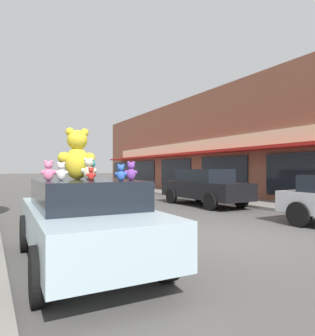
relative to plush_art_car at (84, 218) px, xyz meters
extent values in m
plane|color=#514F4C|center=(3.49, 0.16, -0.78)|extent=(260.00, 260.00, 0.00)
cube|color=brown|center=(18.64, 11.13, 2.56)|extent=(15.81, 31.37, 6.70)
cube|color=red|center=(10.12, 11.13, 1.87)|extent=(1.25, 26.35, 0.12)
cube|color=beige|center=(10.69, 11.13, 2.42)|extent=(0.08, 25.10, 0.70)
cube|color=black|center=(10.70, 3.28, 0.62)|extent=(0.06, 3.97, 2.00)
cube|color=black|center=(10.70, 8.51, 0.62)|extent=(0.06, 3.97, 2.00)
cube|color=black|center=(10.70, 13.74, 0.62)|extent=(0.06, 3.97, 2.00)
cube|color=black|center=(10.70, 18.97, 0.62)|extent=(0.06, 3.97, 2.00)
cube|color=black|center=(10.70, 24.20, 0.62)|extent=(0.06, 3.97, 2.00)
cube|color=#ADC6D1|center=(0.00, 0.00, -0.11)|extent=(1.92, 4.35, 0.63)
cube|color=black|center=(0.00, 0.00, 0.43)|extent=(1.63, 2.42, 0.45)
cylinder|color=black|center=(-0.79, 1.36, -0.43)|extent=(0.23, 0.72, 0.71)
cylinder|color=black|center=(0.91, 1.29, -0.43)|extent=(0.23, 0.72, 0.71)
cylinder|color=black|center=(-0.91, -1.29, -0.43)|extent=(0.23, 0.72, 0.71)
cylinder|color=black|center=(0.79, -1.36, -0.43)|extent=(0.23, 0.72, 0.71)
ellipsoid|color=yellow|center=(-0.04, 0.31, 0.94)|extent=(0.45, 0.39, 0.57)
sphere|color=yellow|center=(-0.04, 0.31, 1.37)|extent=(0.38, 0.38, 0.36)
sphere|color=yellow|center=(0.09, 0.31, 1.51)|extent=(0.16, 0.16, 0.15)
sphere|color=yellow|center=(-0.17, 0.32, 1.51)|extent=(0.16, 0.16, 0.15)
sphere|color=#FFFF4D|center=(-0.04, 0.47, 1.34)|extent=(0.14, 0.14, 0.14)
sphere|color=yellow|center=(0.19, 0.34, 1.04)|extent=(0.22, 0.22, 0.21)
sphere|color=yellow|center=(-0.27, 0.36, 1.04)|extent=(0.22, 0.22, 0.21)
ellipsoid|color=red|center=(-0.01, -0.42, 0.72)|extent=(0.12, 0.11, 0.13)
sphere|color=red|center=(-0.01, -0.42, 0.82)|extent=(0.11, 0.11, 0.08)
sphere|color=red|center=(0.02, -0.43, 0.85)|extent=(0.04, 0.04, 0.04)
sphere|color=red|center=(-0.04, -0.41, 0.85)|extent=(0.04, 0.04, 0.04)
sphere|color=#FF4741|center=(0.00, -0.38, 0.82)|extent=(0.04, 0.04, 0.03)
sphere|color=red|center=(0.04, -0.43, 0.75)|extent=(0.06, 0.06, 0.05)
sphere|color=red|center=(-0.06, -0.39, 0.75)|extent=(0.06, 0.06, 0.05)
ellipsoid|color=olive|center=(0.09, 0.77, 0.74)|extent=(0.16, 0.16, 0.16)
sphere|color=olive|center=(0.09, 0.77, 0.86)|extent=(0.14, 0.14, 0.10)
sphere|color=olive|center=(0.11, 0.80, 0.90)|extent=(0.06, 0.06, 0.04)
sphere|color=olive|center=(0.07, 0.74, 0.90)|extent=(0.06, 0.06, 0.04)
sphere|color=tan|center=(0.06, 0.79, 0.85)|extent=(0.05, 0.05, 0.04)
sphere|color=olive|center=(0.12, 0.83, 0.77)|extent=(0.08, 0.08, 0.06)
sphere|color=olive|center=(0.04, 0.72, 0.77)|extent=(0.08, 0.08, 0.06)
ellipsoid|color=blue|center=(0.31, -0.87, 0.74)|extent=(0.16, 0.15, 0.16)
sphere|color=blue|center=(0.31, -0.87, 0.86)|extent=(0.14, 0.14, 0.10)
sphere|color=blue|center=(0.35, -0.89, 0.90)|extent=(0.06, 0.06, 0.04)
sphere|color=blue|center=(0.28, -0.86, 0.90)|extent=(0.06, 0.06, 0.04)
sphere|color=#548DFF|center=(0.33, -0.84, 0.85)|extent=(0.05, 0.05, 0.04)
sphere|color=blue|center=(0.38, -0.90, 0.77)|extent=(0.08, 0.08, 0.06)
sphere|color=blue|center=(0.26, -0.84, 0.77)|extent=(0.08, 0.08, 0.06)
ellipsoid|color=beige|center=(0.06, -0.06, 0.77)|extent=(0.22, 0.20, 0.23)
sphere|color=beige|center=(0.06, -0.06, 0.95)|extent=(0.19, 0.19, 0.15)
sphere|color=beige|center=(0.11, -0.08, 1.00)|extent=(0.08, 0.08, 0.06)
sphere|color=beige|center=(0.01, -0.04, 1.00)|extent=(0.08, 0.08, 0.06)
sphere|color=white|center=(0.08, 0.00, 0.94)|extent=(0.07, 0.07, 0.06)
sphere|color=beige|center=(0.15, -0.08, 0.82)|extent=(0.11, 0.11, 0.09)
sphere|color=beige|center=(-0.02, -0.01, 0.82)|extent=(0.11, 0.11, 0.09)
ellipsoid|color=black|center=(0.41, 1.03, 0.77)|extent=(0.23, 0.22, 0.23)
sphere|color=black|center=(0.41, 1.03, 0.95)|extent=(0.20, 0.20, 0.15)
sphere|color=black|center=(0.46, 1.05, 1.00)|extent=(0.08, 0.08, 0.06)
sphere|color=black|center=(0.37, 1.00, 1.00)|extent=(0.08, 0.08, 0.06)
sphere|color=#3A3A3D|center=(0.38, 1.08, 0.94)|extent=(0.08, 0.08, 0.06)
sphere|color=black|center=(0.49, 1.08, 0.81)|extent=(0.12, 0.12, 0.09)
sphere|color=black|center=(0.33, 0.99, 0.81)|extent=(0.12, 0.12, 0.09)
ellipsoid|color=white|center=(-0.43, -0.22, 0.75)|extent=(0.18, 0.17, 0.19)
sphere|color=white|center=(-0.43, -0.22, 0.89)|extent=(0.15, 0.15, 0.12)
sphere|color=white|center=(-0.39, -0.23, 0.93)|extent=(0.06, 0.06, 0.05)
sphere|color=white|center=(-0.47, -0.20, 0.93)|extent=(0.06, 0.06, 0.05)
sphere|color=white|center=(-0.41, -0.17, 0.88)|extent=(0.06, 0.06, 0.04)
sphere|color=white|center=(-0.36, -0.23, 0.78)|extent=(0.09, 0.09, 0.07)
sphere|color=white|center=(-0.50, -0.18, 0.78)|extent=(0.09, 0.09, 0.07)
ellipsoid|color=teal|center=(0.15, 0.08, 0.77)|extent=(0.22, 0.22, 0.22)
sphere|color=teal|center=(0.15, 0.08, 0.93)|extent=(0.20, 0.20, 0.14)
sphere|color=teal|center=(0.18, 0.11, 0.99)|extent=(0.08, 0.08, 0.06)
sphere|color=teal|center=(0.11, 0.05, 0.99)|extent=(0.08, 0.08, 0.06)
sphere|color=#47CDC6|center=(0.11, 0.12, 0.92)|extent=(0.08, 0.08, 0.05)
sphere|color=teal|center=(0.21, 0.14, 0.81)|extent=(0.12, 0.12, 0.08)
sphere|color=teal|center=(0.07, 0.03, 0.81)|extent=(0.12, 0.12, 0.08)
ellipsoid|color=pink|center=(-0.63, -0.27, 0.76)|extent=(0.19, 0.17, 0.20)
sphere|color=pink|center=(-0.63, -0.27, 0.90)|extent=(0.16, 0.16, 0.13)
sphere|color=pink|center=(-0.59, -0.29, 0.95)|extent=(0.07, 0.07, 0.05)
sphere|color=pink|center=(-0.67, -0.26, 0.95)|extent=(0.07, 0.07, 0.05)
sphere|color=#FFA3DA|center=(-0.61, -0.22, 0.89)|extent=(0.06, 0.06, 0.05)
sphere|color=pink|center=(-0.55, -0.29, 0.79)|extent=(0.09, 0.09, 0.07)
sphere|color=pink|center=(-0.70, -0.23, 0.79)|extent=(0.09, 0.09, 0.07)
ellipsoid|color=purple|center=(0.60, -0.61, 0.75)|extent=(0.16, 0.14, 0.19)
sphere|color=purple|center=(0.60, -0.61, 0.89)|extent=(0.14, 0.14, 0.12)
sphere|color=purple|center=(0.64, -0.62, 0.94)|extent=(0.06, 0.06, 0.05)
sphere|color=purple|center=(0.56, -0.61, 0.94)|extent=(0.06, 0.06, 0.05)
sphere|color=#BA67ED|center=(0.61, -0.56, 0.89)|extent=(0.05, 0.05, 0.05)
sphere|color=purple|center=(0.68, -0.61, 0.79)|extent=(0.08, 0.08, 0.07)
sphere|color=purple|center=(0.53, -0.59, 0.79)|extent=(0.08, 0.08, 0.07)
cylinder|color=black|center=(6.18, 0.29, -0.43)|extent=(0.20, 0.71, 0.71)
cube|color=black|center=(7.01, 5.61, -0.07)|extent=(1.68, 4.67, 0.72)
cube|color=black|center=(7.01, 5.61, 0.57)|extent=(1.48, 2.47, 0.56)
cylinder|color=black|center=(6.19, 7.06, -0.43)|extent=(0.20, 0.71, 0.71)
cylinder|color=black|center=(7.84, 7.06, -0.43)|extent=(0.20, 0.71, 0.71)
cylinder|color=black|center=(6.19, 4.16, -0.43)|extent=(0.20, 0.71, 0.71)
cylinder|color=black|center=(7.84, 4.16, -0.43)|extent=(0.20, 0.71, 0.71)
camera|label=1|loc=(-1.43, -5.10, 0.83)|focal=32.00mm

